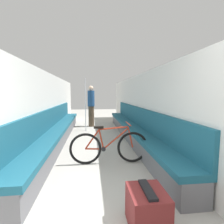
{
  "coord_description": "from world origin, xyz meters",
  "views": [
    {
      "loc": [
        -0.14,
        -1.08,
        1.45
      ],
      "look_at": [
        0.48,
        4.18,
        0.89
      ],
      "focal_mm": 28.0,
      "sensor_mm": 36.0,
      "label": 1
    }
  ],
  "objects_px": {
    "bench_seat_row_right": "(133,130)",
    "grab_pole_near": "(86,105)",
    "bicycle": "(109,147)",
    "luggage_bag": "(147,209)",
    "passenger_standing": "(91,105)",
    "bench_seat_row_left": "(57,132)"
  },
  "relations": [
    {
      "from": "bicycle",
      "to": "grab_pole_near",
      "type": "bearing_deg",
      "value": 82.93
    },
    {
      "from": "grab_pole_near",
      "to": "bench_seat_row_right",
      "type": "bearing_deg",
      "value": -45.5
    },
    {
      "from": "grab_pole_near",
      "to": "passenger_standing",
      "type": "relative_size",
      "value": 1.14
    },
    {
      "from": "grab_pole_near",
      "to": "bench_seat_row_left",
      "type": "bearing_deg",
      "value": -116.85
    },
    {
      "from": "grab_pole_near",
      "to": "luggage_bag",
      "type": "bearing_deg",
      "value": -80.94
    },
    {
      "from": "grab_pole_near",
      "to": "luggage_bag",
      "type": "distance_m",
      "value": 5.22
    },
    {
      "from": "bicycle",
      "to": "grab_pole_near",
      "type": "height_order",
      "value": "grab_pole_near"
    },
    {
      "from": "luggage_bag",
      "to": "bench_seat_row_left",
      "type": "bearing_deg",
      "value": 114.27
    },
    {
      "from": "bicycle",
      "to": "passenger_standing",
      "type": "bearing_deg",
      "value": 77.95
    },
    {
      "from": "bicycle",
      "to": "luggage_bag",
      "type": "distance_m",
      "value": 1.82
    },
    {
      "from": "bench_seat_row_left",
      "to": "luggage_bag",
      "type": "height_order",
      "value": "bench_seat_row_left"
    },
    {
      "from": "bench_seat_row_right",
      "to": "bicycle",
      "type": "xyz_separation_m",
      "value": [
        -0.94,
        -1.75,
        0.03
      ]
    },
    {
      "from": "bench_seat_row_left",
      "to": "bicycle",
      "type": "xyz_separation_m",
      "value": [
        1.37,
        -1.75,
        0.03
      ]
    },
    {
      "from": "bench_seat_row_right",
      "to": "grab_pole_near",
      "type": "relative_size",
      "value": 3.34
    },
    {
      "from": "luggage_bag",
      "to": "bench_seat_row_right",
      "type": "bearing_deg",
      "value": 78.65
    },
    {
      "from": "grab_pole_near",
      "to": "bicycle",
      "type": "bearing_deg",
      "value": -79.93
    },
    {
      "from": "bench_seat_row_right",
      "to": "passenger_standing",
      "type": "height_order",
      "value": "passenger_standing"
    },
    {
      "from": "bicycle",
      "to": "passenger_standing",
      "type": "distance_m",
      "value": 4.26
    },
    {
      "from": "bench_seat_row_right",
      "to": "luggage_bag",
      "type": "distance_m",
      "value": 3.62
    },
    {
      "from": "grab_pole_near",
      "to": "luggage_bag",
      "type": "xyz_separation_m",
      "value": [
        0.81,
        -5.1,
        -0.78
      ]
    },
    {
      "from": "bicycle",
      "to": "luggage_bag",
      "type": "xyz_separation_m",
      "value": [
        0.23,
        -1.8,
        -0.14
      ]
    },
    {
      "from": "bench_seat_row_left",
      "to": "bench_seat_row_right",
      "type": "distance_m",
      "value": 2.31
    }
  ]
}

